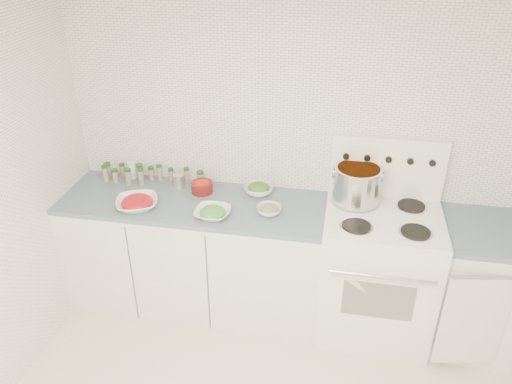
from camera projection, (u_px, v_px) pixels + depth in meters
name	position (u px, v px, depth m)	size (l,w,h in m)	color
room_walls	(293.00, 225.00, 2.00)	(3.54, 3.04, 2.52)	white
counter_left	(196.00, 253.00, 3.69)	(1.85, 0.62, 0.90)	white
stove	(377.00, 269.00, 3.46)	(0.76, 0.70, 1.36)	white
counter_right	(501.00, 288.00, 3.35)	(0.89, 0.70, 0.90)	white
stock_pot	(357.00, 183.00, 3.33)	(0.34, 0.32, 0.24)	silver
bowl_tomato	(137.00, 203.00, 3.37)	(0.36, 0.36, 0.09)	white
bowl_snowpea	(213.00, 213.00, 3.27)	(0.24, 0.24, 0.08)	white
bowl_broccoli	(259.00, 189.00, 3.55)	(0.28, 0.28, 0.08)	white
bowl_zucchini	(269.00, 210.00, 3.31)	(0.17, 0.17, 0.07)	white
bowl_pepper	(202.00, 186.00, 3.56)	(0.16, 0.16, 0.10)	#5F1012
salt_canister	(132.00, 170.00, 3.75)	(0.06, 0.06, 0.13)	white
tin_can	(179.00, 181.00, 3.62)	(0.08, 0.08, 0.10)	#B8AC9C
spice_cluster	(143.00, 174.00, 3.70)	(0.78, 0.16, 0.14)	gray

